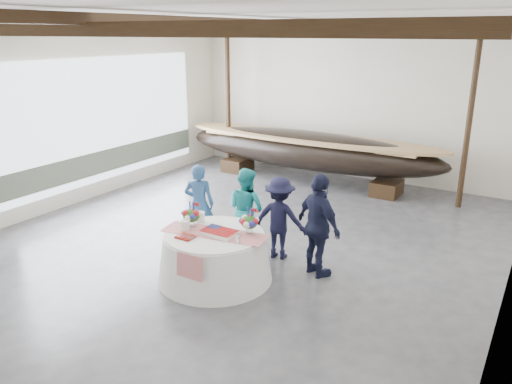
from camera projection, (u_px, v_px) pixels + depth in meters
The scene contains 13 objects.
floor at pixel (240, 242), 10.50m from camera, with size 10.00×12.00×0.01m, color #3D3D42.
wall_back at pixel (350, 102), 14.68m from camera, with size 10.00×0.02×4.50m, color silver.
wall_left at pixel (69, 116), 12.28m from camera, with size 0.02×12.00×4.50m, color silver.
ceiling at pixel (238, 16), 9.12m from camera, with size 10.00×12.00×0.01m, color white.
pavilion_structure at pixel (260, 43), 9.93m from camera, with size 9.80×11.76×4.50m.
open_bay at pixel (104, 127), 13.20m from camera, with size 0.03×7.00×3.20m.
longboat_display at pixel (307, 150), 14.42m from camera, with size 8.04×1.61×1.51m.
banquet_table at pixel (215, 256), 8.83m from camera, with size 2.04×2.04×0.87m.
tabletop_items at pixel (216, 223), 8.77m from camera, with size 1.95×1.02×0.40m.
guest_woman_blue at pixel (199, 204), 10.25m from camera, with size 0.62×0.40×1.69m, color navy.
guest_woman_teal at pixel (246, 209), 10.00m from camera, with size 0.81×0.63×1.68m, color teal.
guest_man_left at pixel (279, 218), 9.57m from camera, with size 1.05×0.60×1.62m, color black.
guest_man_right at pixel (319, 226), 8.81m from camera, with size 1.11×0.46×1.90m, color black.
Camera 1 is at (5.32, -8.08, 4.22)m, focal length 35.00 mm.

